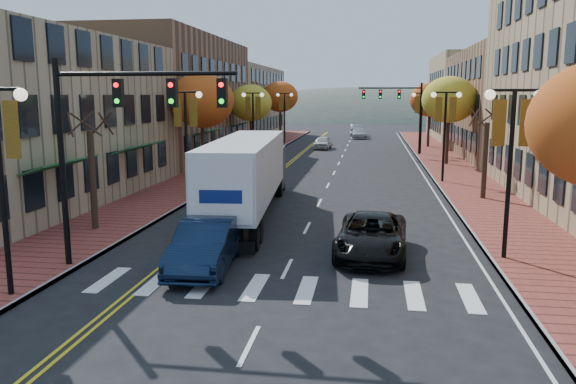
% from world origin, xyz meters
% --- Properties ---
extents(ground, '(200.00, 200.00, 0.00)m').
position_xyz_m(ground, '(0.00, 0.00, 0.00)').
color(ground, black).
rests_on(ground, ground).
extents(sidewalk_left, '(4.00, 85.00, 0.15)m').
position_xyz_m(sidewalk_left, '(-9.00, 32.50, 0.07)').
color(sidewalk_left, brown).
rests_on(sidewalk_left, ground).
extents(sidewalk_right, '(4.00, 85.00, 0.15)m').
position_xyz_m(sidewalk_right, '(9.00, 32.50, 0.07)').
color(sidewalk_right, brown).
rests_on(sidewalk_right, ground).
extents(building_left_mid, '(12.00, 24.00, 11.00)m').
position_xyz_m(building_left_mid, '(-17.00, 36.00, 5.50)').
color(building_left_mid, brown).
rests_on(building_left_mid, ground).
extents(building_left_far, '(12.00, 26.00, 9.50)m').
position_xyz_m(building_left_far, '(-17.00, 61.00, 4.75)').
color(building_left_far, '#9E8966').
rests_on(building_left_far, ground).
extents(building_right_mid, '(15.00, 24.00, 10.00)m').
position_xyz_m(building_right_mid, '(18.50, 42.00, 5.00)').
color(building_right_mid, brown).
rests_on(building_right_mid, ground).
extents(building_right_far, '(15.00, 20.00, 11.00)m').
position_xyz_m(building_right_far, '(18.50, 64.00, 5.50)').
color(building_right_far, '#9E8966').
rests_on(building_right_far, ground).
extents(tree_left_a, '(0.28, 0.28, 4.20)m').
position_xyz_m(tree_left_a, '(-9.00, 8.00, 2.25)').
color(tree_left_a, '#382619').
rests_on(tree_left_a, sidewalk_left).
extents(tree_left_b, '(4.48, 4.48, 7.21)m').
position_xyz_m(tree_left_b, '(-9.00, 24.00, 5.45)').
color(tree_left_b, '#382619').
rests_on(tree_left_b, sidewalk_left).
extents(tree_left_c, '(4.16, 4.16, 6.69)m').
position_xyz_m(tree_left_c, '(-9.00, 40.00, 5.05)').
color(tree_left_c, '#382619').
rests_on(tree_left_c, sidewalk_left).
extents(tree_left_d, '(4.61, 4.61, 7.42)m').
position_xyz_m(tree_left_d, '(-9.00, 58.00, 5.60)').
color(tree_left_d, '#382619').
rests_on(tree_left_d, sidewalk_left).
extents(tree_right_b, '(0.28, 0.28, 4.20)m').
position_xyz_m(tree_right_b, '(9.00, 18.00, 2.25)').
color(tree_right_b, '#382619').
rests_on(tree_right_b, sidewalk_right).
extents(tree_right_c, '(4.48, 4.48, 7.21)m').
position_xyz_m(tree_right_c, '(9.00, 34.00, 5.45)').
color(tree_right_c, '#382619').
rests_on(tree_right_c, sidewalk_right).
extents(tree_right_d, '(4.35, 4.35, 7.00)m').
position_xyz_m(tree_right_d, '(9.00, 50.00, 5.29)').
color(tree_right_d, '#382619').
rests_on(tree_right_d, sidewalk_right).
extents(lamp_left_b, '(1.96, 0.36, 6.05)m').
position_xyz_m(lamp_left_b, '(-7.50, 16.00, 4.29)').
color(lamp_left_b, black).
rests_on(lamp_left_b, ground).
extents(lamp_left_c, '(1.96, 0.36, 6.05)m').
position_xyz_m(lamp_left_c, '(-7.50, 34.00, 4.29)').
color(lamp_left_c, black).
rests_on(lamp_left_c, ground).
extents(lamp_left_d, '(1.96, 0.36, 6.05)m').
position_xyz_m(lamp_left_d, '(-7.50, 52.00, 4.29)').
color(lamp_left_d, black).
rests_on(lamp_left_d, ground).
extents(lamp_right_a, '(1.96, 0.36, 6.05)m').
position_xyz_m(lamp_right_a, '(7.50, 6.00, 4.29)').
color(lamp_right_a, black).
rests_on(lamp_right_a, ground).
extents(lamp_right_b, '(1.96, 0.36, 6.05)m').
position_xyz_m(lamp_right_b, '(7.50, 24.00, 4.29)').
color(lamp_right_b, black).
rests_on(lamp_right_b, ground).
extents(lamp_right_c, '(1.96, 0.36, 6.05)m').
position_xyz_m(lamp_right_c, '(7.50, 42.00, 4.29)').
color(lamp_right_c, black).
rests_on(lamp_right_c, ground).
extents(traffic_mast_near, '(6.10, 0.35, 7.00)m').
position_xyz_m(traffic_mast_near, '(-5.48, 3.00, 4.92)').
color(traffic_mast_near, black).
rests_on(traffic_mast_near, ground).
extents(traffic_mast_far, '(6.10, 0.34, 7.00)m').
position_xyz_m(traffic_mast_far, '(5.48, 42.00, 4.92)').
color(traffic_mast_far, black).
rests_on(traffic_mast_far, ground).
extents(semi_truck, '(3.67, 15.51, 3.84)m').
position_xyz_m(semi_truck, '(-3.08, 12.21, 2.24)').
color(semi_truck, black).
rests_on(semi_truck, ground).
extents(navy_sedan, '(2.09, 5.17, 1.67)m').
position_xyz_m(navy_sedan, '(-2.72, 3.59, 0.83)').
color(navy_sedan, black).
rests_on(navy_sedan, ground).
extents(black_suv, '(2.77, 5.53, 1.50)m').
position_xyz_m(black_suv, '(2.83, 6.07, 0.75)').
color(black_suv, black).
rests_on(black_suv, ground).
extents(car_far_white, '(1.87, 4.20, 1.40)m').
position_xyz_m(car_far_white, '(-2.53, 47.04, 0.70)').
color(car_far_white, silver).
rests_on(car_far_white, ground).
extents(car_far_silver, '(2.38, 5.03, 1.42)m').
position_xyz_m(car_far_silver, '(1.04, 62.86, 0.71)').
color(car_far_silver, '#AAAAB1').
rests_on(car_far_silver, ground).
extents(car_far_oncoming, '(1.93, 4.89, 1.59)m').
position_xyz_m(car_far_oncoming, '(0.50, 68.63, 0.79)').
color(car_far_oncoming, '#9FA0A6').
rests_on(car_far_oncoming, ground).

